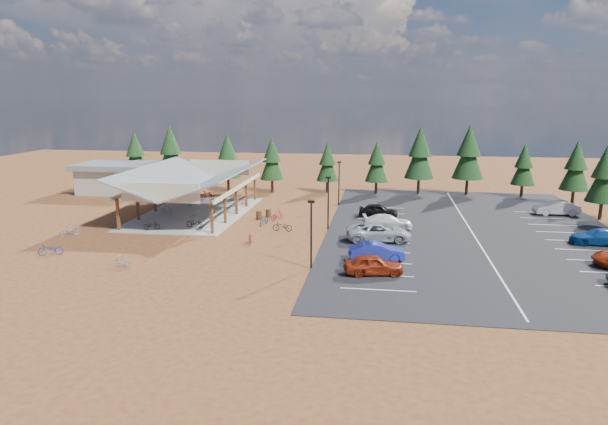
% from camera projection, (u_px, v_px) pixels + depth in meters
% --- Properties ---
extents(ground, '(140.00, 140.00, 0.00)m').
position_uv_depth(ground, '(273.00, 233.00, 50.69)').
color(ground, '#5D2818').
rests_on(ground, ground).
extents(asphalt_lot, '(27.00, 44.00, 0.04)m').
position_uv_depth(asphalt_lot, '(472.00, 232.00, 50.91)').
color(asphalt_lot, black).
rests_on(asphalt_lot, ground).
extents(concrete_pad, '(10.60, 18.60, 0.10)m').
position_uv_depth(concrete_pad, '(196.00, 213.00, 58.88)').
color(concrete_pad, gray).
rests_on(concrete_pad, ground).
extents(bike_pavilion, '(11.65, 19.40, 4.97)m').
position_uv_depth(bike_pavilion, '(194.00, 179.00, 58.08)').
color(bike_pavilion, '#532A17').
rests_on(bike_pavilion, concrete_pad).
extents(outbuilding, '(11.00, 7.00, 3.90)m').
position_uv_depth(outbuilding, '(121.00, 178.00, 71.12)').
color(outbuilding, '#ADA593').
rests_on(outbuilding, ground).
extents(lamp_post_0, '(0.50, 0.25, 5.14)m').
position_uv_depth(lamp_post_0, '(311.00, 229.00, 39.67)').
color(lamp_post_0, black).
rests_on(lamp_post_0, ground).
extents(lamp_post_1, '(0.50, 0.25, 5.14)m').
position_uv_depth(lamp_post_1, '(328.00, 199.00, 51.27)').
color(lamp_post_1, black).
rests_on(lamp_post_1, ground).
extents(lamp_post_2, '(0.50, 0.25, 5.14)m').
position_uv_depth(lamp_post_2, '(339.00, 180.00, 62.87)').
color(lamp_post_2, black).
rests_on(lamp_post_2, ground).
extents(trash_bin_0, '(0.60, 0.60, 0.90)m').
position_uv_depth(trash_bin_0, '(259.00, 215.00, 56.05)').
color(trash_bin_0, '#412E17').
rests_on(trash_bin_0, ground).
extents(trash_bin_1, '(0.60, 0.60, 0.90)m').
position_uv_depth(trash_bin_1, '(268.00, 213.00, 56.92)').
color(trash_bin_1, '#412E17').
rests_on(trash_bin_1, ground).
extents(pine_0, '(3.31, 3.31, 7.72)m').
position_uv_depth(pine_0, '(135.00, 153.00, 75.27)').
color(pine_0, '#382314').
rests_on(pine_0, ground).
extents(pine_1, '(3.72, 3.72, 8.66)m').
position_uv_depth(pine_1, '(171.00, 151.00, 72.93)').
color(pine_1, '#382314').
rests_on(pine_1, ground).
extents(pine_2, '(3.32, 3.32, 7.73)m').
position_uv_depth(pine_2, '(228.00, 156.00, 71.84)').
color(pine_2, '#382314').
rests_on(pine_2, ground).
extents(pine_3, '(3.13, 3.13, 7.29)m').
position_uv_depth(pine_3, '(272.00, 159.00, 70.84)').
color(pine_3, '#382314').
rests_on(pine_3, ground).
extents(pine_4, '(2.86, 2.86, 6.66)m').
position_uv_depth(pine_4, '(327.00, 162.00, 70.69)').
color(pine_4, '#382314').
rests_on(pine_4, ground).
extents(pine_5, '(2.98, 2.98, 6.95)m').
position_uv_depth(pine_5, '(377.00, 162.00, 69.65)').
color(pine_5, '#382314').
rests_on(pine_5, ground).
extents(pine_6, '(3.78, 3.78, 8.80)m').
position_uv_depth(pine_6, '(420.00, 153.00, 69.26)').
color(pine_6, '#382314').
rests_on(pine_6, ground).
extents(pine_7, '(3.90, 3.90, 9.08)m').
position_uv_depth(pine_7, '(469.00, 152.00, 68.47)').
color(pine_7, '#382314').
rests_on(pine_7, ground).
extents(pine_8, '(2.91, 2.91, 6.77)m').
position_uv_depth(pine_8, '(524.00, 165.00, 67.34)').
color(pine_8, '#382314').
rests_on(pine_8, ground).
extents(pine_12, '(3.34, 3.34, 7.77)m').
position_uv_depth(pine_12, '(605.00, 174.00, 55.10)').
color(pine_12, '#382314').
rests_on(pine_12, ground).
extents(pine_13, '(3.25, 3.25, 7.58)m').
position_uv_depth(pine_13, '(576.00, 166.00, 62.32)').
color(pine_13, '#382314').
rests_on(pine_13, ground).
extents(bike_0, '(1.61, 0.96, 0.80)m').
position_uv_depth(bike_0, '(152.00, 225.00, 51.48)').
color(bike_0, black).
rests_on(bike_0, concrete_pad).
extents(bike_1, '(1.75, 1.01, 1.02)m').
position_uv_depth(bike_1, '(166.00, 210.00, 58.03)').
color(bike_1, gray).
rests_on(bike_1, concrete_pad).
extents(bike_2, '(1.60, 0.88, 0.80)m').
position_uv_depth(bike_2, '(187.00, 202.00, 62.43)').
color(bike_2, '#154D9F').
rests_on(bike_2, concrete_pad).
extents(bike_3, '(1.90, 0.70, 1.12)m').
position_uv_depth(bike_3, '(207.00, 196.00, 65.77)').
color(bike_3, maroon).
rests_on(bike_3, concrete_pad).
extents(bike_4, '(1.93, 0.97, 0.97)m').
position_uv_depth(bike_4, '(195.00, 223.00, 52.06)').
color(bike_4, black).
rests_on(bike_4, concrete_pad).
extents(bike_5, '(1.62, 0.68, 0.94)m').
position_uv_depth(bike_5, '(196.00, 214.00, 56.12)').
color(bike_5, gray).
rests_on(bike_5, concrete_pad).
extents(bike_6, '(1.69, 0.84, 0.85)m').
position_uv_depth(bike_6, '(231.00, 208.00, 59.36)').
color(bike_6, '#255396').
rests_on(bike_6, concrete_pad).
extents(bike_7, '(1.49, 0.49, 0.89)m').
position_uv_depth(bike_7, '(239.00, 200.00, 63.39)').
color(bike_7, maroon).
rests_on(bike_7, concrete_pad).
extents(bike_9, '(1.74, 1.43, 1.07)m').
position_uv_depth(bike_9, '(70.00, 230.00, 49.54)').
color(bike_9, gray).
rests_on(bike_9, ground).
extents(bike_10, '(2.00, 1.34, 0.99)m').
position_uv_depth(bike_10, '(51.00, 249.00, 43.43)').
color(bike_10, navy).
rests_on(bike_10, ground).
extents(bike_11, '(0.91, 1.53, 0.89)m').
position_uv_depth(bike_11, '(250.00, 239.00, 46.88)').
color(bike_11, maroon).
rests_on(bike_11, ground).
extents(bike_13, '(1.67, 0.94, 0.96)m').
position_uv_depth(bike_13, '(122.00, 262.00, 40.29)').
color(bike_13, '#999CA2').
rests_on(bike_13, ground).
extents(bike_14, '(1.02, 1.98, 0.99)m').
position_uv_depth(bike_14, '(264.00, 220.00, 53.48)').
color(bike_14, navy).
rests_on(bike_14, ground).
extents(bike_15, '(1.35, 1.87, 1.11)m').
position_uv_depth(bike_15, '(277.00, 215.00, 55.64)').
color(bike_15, '#A11935').
rests_on(bike_15, ground).
extents(bike_16, '(1.93, 0.80, 0.99)m').
position_uv_depth(bike_16, '(282.00, 226.00, 51.15)').
color(bike_16, black).
rests_on(bike_16, ground).
extents(car_0, '(4.47, 2.45, 1.44)m').
position_uv_depth(car_0, '(373.00, 265.00, 38.67)').
color(car_0, maroon).
rests_on(car_0, asphalt_lot).
extents(car_1, '(4.52, 2.25, 1.42)m').
position_uv_depth(car_1, '(377.00, 252.00, 41.92)').
color(car_1, '#232DA0').
rests_on(car_1, asphalt_lot).
extents(car_2, '(5.99, 3.41, 1.58)m').
position_uv_depth(car_2, '(379.00, 232.00, 47.60)').
color(car_2, '#A9ACB1').
rests_on(car_2, asphalt_lot).
extents(car_3, '(4.99, 2.63, 1.38)m').
position_uv_depth(car_3, '(388.00, 222.00, 51.95)').
color(car_3, white).
rests_on(car_3, asphalt_lot).
extents(car_4, '(4.15, 1.81, 1.39)m').
position_uv_depth(car_4, '(378.00, 210.00, 56.99)').
color(car_4, black).
rests_on(car_4, asphalt_lot).
extents(car_7, '(4.79, 2.08, 1.37)m').
position_uv_depth(car_7, '(599.00, 237.00, 46.42)').
color(car_7, navy).
rests_on(car_7, asphalt_lot).
extents(car_9, '(4.67, 1.85, 1.51)m').
position_uv_depth(car_9, '(556.00, 208.00, 57.98)').
color(car_9, '#B5B5B5').
rests_on(car_9, asphalt_lot).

